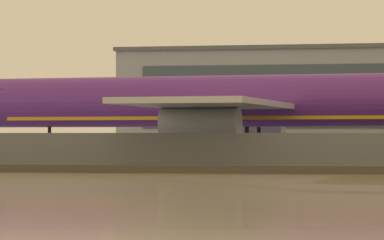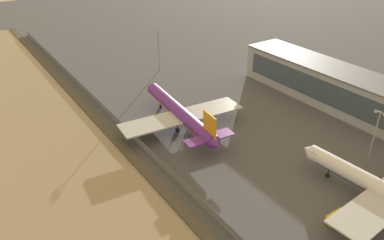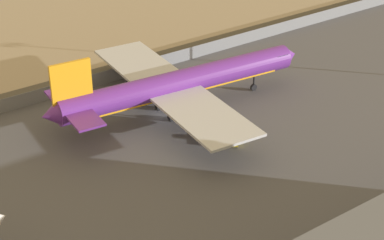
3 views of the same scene
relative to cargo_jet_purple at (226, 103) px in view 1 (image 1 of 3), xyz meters
name	(u,v)px [view 1 (image 1 of 3)]	position (x,y,z in m)	size (l,w,h in m)	color
ground_plane	(264,164)	(3.10, -0.28, -4.94)	(500.00, 500.00, 0.00)	#4C4C51
shoreline_seawall	(225,169)	(3.10, -20.78, -4.69)	(320.00, 3.00, 0.50)	#474238
perimeter_fence	(235,152)	(3.10, -16.28, -3.69)	(280.00, 0.10, 2.51)	slate
cargo_jet_purple	(226,103)	(0.00, 0.00, 0.00)	(47.27, 41.07, 12.95)	#602889
baggage_tug	(237,152)	(-1.04, 13.30, -4.14)	(3.17, 3.53, 1.80)	yellow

